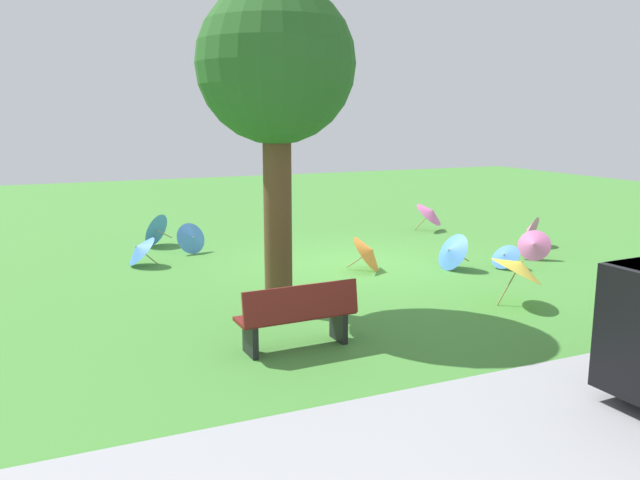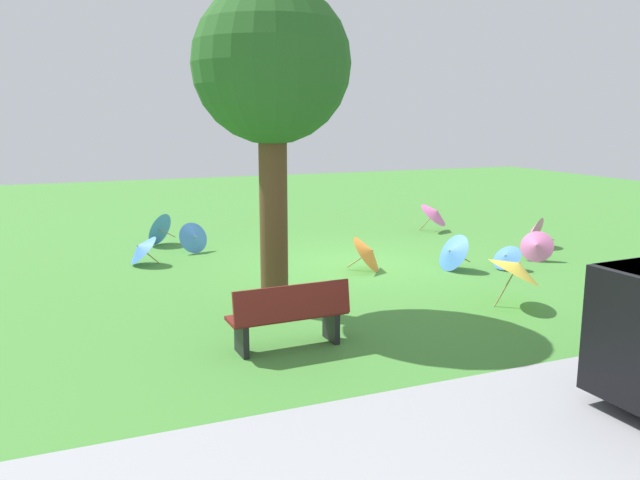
% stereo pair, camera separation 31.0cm
% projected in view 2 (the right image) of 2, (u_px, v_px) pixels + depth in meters
% --- Properties ---
extents(ground, '(40.00, 40.00, 0.00)m').
position_uv_depth(ground, '(355.00, 265.00, 13.27)').
color(ground, '#478C38').
extents(park_bench, '(1.62, 0.53, 0.90)m').
position_uv_depth(park_bench, '(289.00, 315.00, 8.42)').
color(park_bench, maroon).
rests_on(park_bench, ground).
extents(shade_tree, '(2.39, 2.39, 5.00)m').
position_uv_depth(shade_tree, '(272.00, 70.00, 9.57)').
color(shade_tree, brown).
rests_on(shade_tree, ground).
extents(parasol_blue_0, '(0.87, 0.87, 0.81)m').
position_uv_depth(parasol_blue_0, '(157.00, 228.00, 15.27)').
color(parasol_blue_0, tan).
rests_on(parasol_blue_0, ground).
extents(parasol_yellow_0, '(1.15, 1.16, 0.93)m').
position_uv_depth(parasol_yellow_0, '(516.00, 268.00, 10.28)').
color(parasol_yellow_0, tan).
rests_on(parasol_yellow_0, ground).
extents(parasol_pink_0, '(1.12, 1.11, 0.84)m').
position_uv_depth(parasol_pink_0, '(435.00, 213.00, 17.03)').
color(parasol_pink_0, tan).
rests_on(parasol_pink_0, ground).
extents(parasol_orange_0, '(1.00, 1.04, 0.76)m').
position_uv_depth(parasol_orange_0, '(369.00, 252.00, 12.70)').
color(parasol_orange_0, tan).
rests_on(parasol_orange_0, ground).
extents(parasol_pink_1, '(0.81, 0.77, 0.74)m').
position_uv_depth(parasol_pink_1, '(534.00, 231.00, 15.08)').
color(parasol_pink_1, tan).
rests_on(parasol_pink_1, ground).
extents(parasol_blue_2, '(0.73, 0.81, 0.76)m').
position_uv_depth(parasol_blue_2, '(451.00, 252.00, 12.77)').
color(parasol_blue_2, tan).
rests_on(parasol_blue_2, ground).
extents(parasol_pink_2, '(0.78, 0.80, 0.67)m').
position_uv_depth(parasol_pink_2, '(537.00, 246.00, 13.56)').
color(parasol_pink_2, tan).
rests_on(parasol_pink_2, ground).
extents(parasol_blue_3, '(0.70, 0.75, 0.69)m').
position_uv_depth(parasol_blue_3, '(141.00, 248.00, 13.20)').
color(parasol_blue_3, tan).
rests_on(parasol_blue_3, ground).
extents(parasol_blue_4, '(0.79, 0.76, 0.70)m').
position_uv_depth(parasol_blue_4, '(194.00, 237.00, 14.41)').
color(parasol_blue_4, tan).
rests_on(parasol_blue_4, ground).
extents(parasol_blue_6, '(0.61, 0.69, 0.52)m').
position_uv_depth(parasol_blue_6, '(506.00, 257.00, 12.82)').
color(parasol_blue_6, tan).
rests_on(parasol_blue_6, ground).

